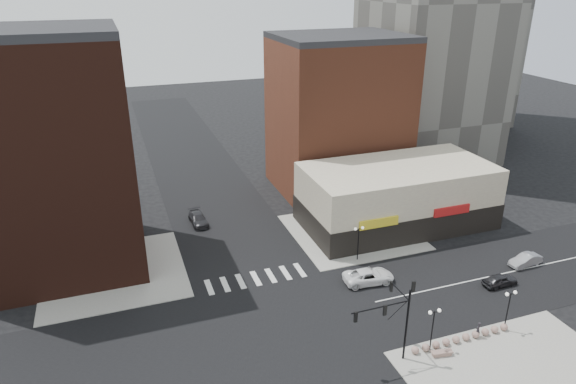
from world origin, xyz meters
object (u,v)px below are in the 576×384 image
street_lamp_se_b (510,301)px  dark_sedan_east (500,280)px  dark_sedan_north (198,219)px  pedestrian (478,330)px  street_lamp_ne (359,235)px  traffic_signal (395,311)px  stone_bench (442,353)px  silver_sedan (525,260)px  street_lamp_se_a (434,319)px  white_suv (369,276)px

street_lamp_se_b → dark_sedan_east: (4.83, 6.28, -2.64)m
dark_sedan_north → pedestrian: (19.47, -31.55, 0.22)m
pedestrian → street_lamp_ne: bearing=-102.4°
street_lamp_se_b → traffic_signal: bearing=179.2°
stone_bench → street_lamp_se_b: bearing=17.2°
silver_sedan → pedestrian: 15.96m
traffic_signal → dark_sedan_north: traffic_signal is taller
pedestrian → street_lamp_se_b: bearing=153.7°
street_lamp_se_a → street_lamp_se_b: same height
silver_sedan → stone_bench: 20.30m
street_lamp_ne → stone_bench: 17.26m
street_lamp_se_b → dark_sedan_east: size_ratio=1.08×
dark_sedan_east → silver_sedan: (5.55, 2.37, 0.01)m
traffic_signal → street_lamp_se_a: 4.12m
traffic_signal → dark_sedan_north: size_ratio=1.61×
street_lamp_ne → pedestrian: (3.97, -16.00, -2.38)m
silver_sedan → stone_bench: silver_sedan is taller
street_lamp_se_a → silver_sedan: size_ratio=1.04×
silver_sedan → street_lamp_se_b: bearing=-56.4°
white_suv → dark_sedan_north: bearing=41.2°
pedestrian → dark_sedan_east: bearing=-167.6°
street_lamp_se_a → stone_bench: size_ratio=2.17×
traffic_signal → silver_sedan: traffic_signal is taller
street_lamp_se_b → street_lamp_ne: size_ratio=1.00×
white_suv → street_lamp_ne: bearing=-6.7°
street_lamp_se_b → street_lamp_ne: same height
traffic_signal → stone_bench: (4.29, -1.17, -4.61)m
white_suv → pedestrian: size_ratio=3.43×
white_suv → traffic_signal: bearing=166.7°
traffic_signal → street_lamp_ne: (4.76, 15.83, -1.67)m
street_lamp_se_b → dark_sedan_east: street_lamp_se_b is taller
dark_sedan_east → street_lamp_se_a: bearing=115.2°
street_lamp_ne → dark_sedan_east: street_lamp_ne is taller
traffic_signal → white_suv: traffic_signal is taller
white_suv → pedestrian: 12.49m
traffic_signal → dark_sedan_east: traffic_signal is taller
white_suv → silver_sedan: white_suv is taller
dark_sedan_east → street_lamp_ne: bearing=49.7°
street_lamp_se_b → white_suv: (-7.96, 11.48, -2.53)m
street_lamp_se_a → dark_sedan_north: (-14.50, 31.55, -2.59)m
silver_sedan → dark_sedan_east: bearing=-73.0°
stone_bench → silver_sedan: bearing=38.0°
white_suv → dark_sedan_east: 13.81m
white_suv → dark_sedan_north: (-14.53, 20.08, -0.06)m
street_lamp_ne → dark_sedan_east: (11.83, -9.72, -2.64)m
dark_sedan_north → stone_bench: 35.85m
white_suv → street_lamp_se_b: bearing=-139.9°
street_lamp_se_a → silver_sedan: 20.48m
white_suv → stone_bench: white_suv is taller
traffic_signal → dark_sedan_east: bearing=20.2°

